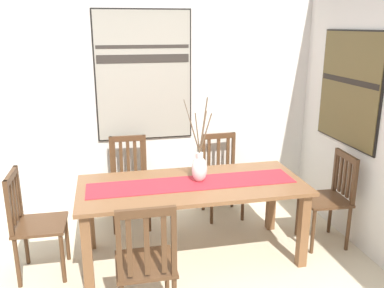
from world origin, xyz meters
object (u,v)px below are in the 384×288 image
at_px(chair_3, 130,179).
at_px(painting_on_side_wall, 350,88).
at_px(chair_4, 33,222).
at_px(chair_2, 146,264).
at_px(centerpiece_vase, 200,167).
at_px(chair_0, 222,174).
at_px(dining_table, 192,194).
at_px(painting_on_back_wall, 144,76).
at_px(chair_1, 330,196).

xyz_separation_m(chair_3, painting_on_side_wall, (2.14, -0.61, 1.01)).
bearing_deg(chair_4, chair_2, -44.22).
relative_size(centerpiece_vase, chair_0, 0.83).
bearing_deg(chair_3, chair_4, -137.22).
bearing_deg(chair_0, chair_3, -179.18).
distance_m(centerpiece_vase, painting_on_side_wall, 1.68).
bearing_deg(chair_3, chair_2, -90.01).
height_order(dining_table, centerpiece_vase, centerpiece_vase).
xyz_separation_m(chair_2, painting_on_back_wall, (0.22, 1.94, 1.08)).
xyz_separation_m(chair_1, painting_on_back_wall, (-1.68, 1.13, 1.08)).
bearing_deg(painting_on_back_wall, chair_4, -135.07).
xyz_separation_m(chair_2, chair_4, (-0.87, 0.85, -0.01)).
xyz_separation_m(dining_table, centerpiece_vase, (0.08, 0.03, 0.24)).
relative_size(dining_table, chair_4, 2.14).
bearing_deg(centerpiece_vase, painting_on_side_wall, 6.70).
distance_m(centerpiece_vase, chair_4, 1.51).
distance_m(chair_3, painting_on_back_wall, 1.13).
relative_size(chair_1, painting_on_side_wall, 0.84).
relative_size(chair_2, chair_4, 1.04).
bearing_deg(chair_4, dining_table, -0.74).
xyz_separation_m(chair_0, chair_4, (-1.91, -0.82, 0.01)).
bearing_deg(painting_on_back_wall, dining_table, -75.00).
relative_size(centerpiece_vase, painting_on_side_wall, 0.69).
height_order(chair_2, painting_on_side_wall, painting_on_side_wall).
bearing_deg(chair_1, dining_table, 179.04).
xyz_separation_m(dining_table, chair_2, (-0.51, -0.83, -0.13)).
bearing_deg(centerpiece_vase, painting_on_back_wall, 109.08).
xyz_separation_m(chair_0, painting_on_side_wall, (1.10, -0.63, 1.03)).
height_order(chair_0, painting_on_side_wall, painting_on_side_wall).
xyz_separation_m(centerpiece_vase, chair_2, (-0.59, -0.86, -0.38)).
height_order(dining_table, painting_on_side_wall, painting_on_side_wall).
height_order(chair_3, painting_on_side_wall, painting_on_side_wall).
xyz_separation_m(chair_0, chair_3, (-1.04, -0.01, 0.02)).
height_order(painting_on_back_wall, painting_on_side_wall, painting_on_back_wall).
relative_size(dining_table, painting_on_side_wall, 1.83).
bearing_deg(centerpiece_vase, chair_3, 126.54).
distance_m(chair_3, chair_4, 1.19).
distance_m(dining_table, painting_on_side_wall, 1.86).
bearing_deg(painting_on_side_wall, chair_4, -176.28).
bearing_deg(chair_0, painting_on_side_wall, -29.70).
height_order(chair_1, painting_on_back_wall, painting_on_back_wall).
distance_m(centerpiece_vase, chair_0, 1.01).
bearing_deg(painting_on_side_wall, chair_2, -153.94).
bearing_deg(painting_on_side_wall, centerpiece_vase, -173.30).
height_order(dining_table, chair_1, chair_1).
relative_size(centerpiece_vase, chair_1, 0.83).
distance_m(chair_0, painting_on_back_wall, 1.39).
xyz_separation_m(dining_table, chair_3, (-0.51, 0.83, -0.13)).
bearing_deg(chair_2, painting_on_side_wall, 26.06).
bearing_deg(chair_1, chair_2, -156.94).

